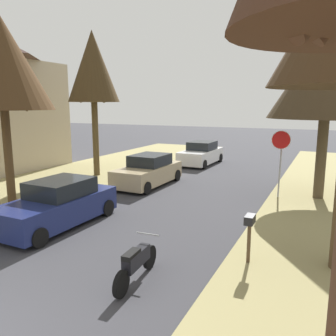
{
  "coord_description": "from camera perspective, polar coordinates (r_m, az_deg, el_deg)",
  "views": [
    {
      "loc": [
        5.88,
        -2.46,
        4.09
      ],
      "look_at": [
        0.55,
        8.86,
        1.79
      ],
      "focal_mm": 36.76,
      "sensor_mm": 36.0,
      "label": 1
    }
  ],
  "objects": [
    {
      "name": "stop_sign_far",
      "position": [
        15.72,
        18.18,
        2.95
      ],
      "size": [
        0.81,
        0.42,
        2.96
      ],
      "color": "#9EA0A5",
      "rests_on": "grass_verge_right"
    },
    {
      "name": "street_tree_right_mid_b",
      "position": [
        16.21,
        25.02,
        14.39
      ],
      "size": [
        4.79,
        4.79,
        7.44
      ],
      "color": "#4D402C",
      "rests_on": "grass_verge_right"
    },
    {
      "name": "street_tree_left_mid_b",
      "position": [
        20.26,
        -12.35,
        15.95
      ],
      "size": [
        2.86,
        2.86,
        8.08
      ],
      "color": "#4F3F25",
      "rests_on": "grass_verge_left"
    },
    {
      "name": "parked_sedan_tan",
      "position": [
        17.72,
        -3.29,
        -0.54
      ],
      "size": [
        2.03,
        4.44,
        1.57
      ],
      "color": "tan",
      "rests_on": "ground"
    },
    {
      "name": "street_tree_left_mid_a",
      "position": [
        15.0,
        -26.06,
        15.63
      ],
      "size": [
        3.81,
        3.81,
        7.55
      ],
      "color": "brown",
      "rests_on": "grass_verge_left"
    },
    {
      "name": "parked_sedan_navy",
      "position": [
        12.41,
        -17.79,
        -5.83
      ],
      "size": [
        2.03,
        4.44,
        1.57
      ],
      "color": "navy",
      "rests_on": "ground"
    },
    {
      "name": "parked_motorcycle",
      "position": [
        8.32,
        -5.3,
        -15.33
      ],
      "size": [
        0.6,
        2.05,
        0.97
      ],
      "color": "black",
      "rests_on": "ground"
    },
    {
      "name": "parked_sedan_white",
      "position": [
        24.08,
        5.51,
        2.34
      ],
      "size": [
        2.03,
        4.44,
        1.57
      ],
      "color": "white",
      "rests_on": "ground"
    },
    {
      "name": "curbside_mailbox",
      "position": [
        9.17,
        13.38,
        -9.2
      ],
      "size": [
        0.22,
        0.44,
        1.27
      ],
      "color": "brown",
      "rests_on": "grass_verge_right"
    }
  ]
}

